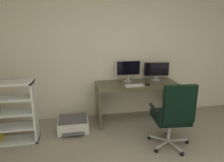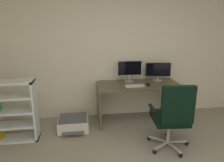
% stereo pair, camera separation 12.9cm
% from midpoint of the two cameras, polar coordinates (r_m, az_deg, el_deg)
% --- Properties ---
extents(wall_back, '(5.04, 0.10, 2.65)m').
position_cam_midpoint_polar(wall_back, '(3.98, 2.41, 8.96)').
color(wall_back, '#ECE2C7').
rests_on(wall_back, ground).
extents(desk, '(1.50, 0.67, 0.72)m').
position_cam_midpoint_polar(desk, '(3.86, 8.18, -3.43)').
color(desk, brown).
rests_on(desk, ground).
extents(monitor_main, '(0.48, 0.18, 0.40)m').
position_cam_midpoint_polar(monitor_main, '(3.87, 5.83, 3.31)').
color(monitor_main, '#B2B5B7').
rests_on(monitor_main, desk).
extents(monitor_secondary, '(0.48, 0.18, 0.35)m').
position_cam_midpoint_polar(monitor_secondary, '(4.06, 13.57, 2.89)').
color(monitor_secondary, '#B2B5B7').
rests_on(monitor_secondary, desk).
extents(keyboard, '(0.35, 0.15, 0.02)m').
position_cam_midpoint_polar(keyboard, '(3.64, 7.35, -1.29)').
color(keyboard, silver).
rests_on(keyboard, desk).
extents(computer_mouse, '(0.08, 0.11, 0.03)m').
position_cam_midpoint_polar(computer_mouse, '(3.72, 11.01, -1.00)').
color(computer_mouse, black).
rests_on(computer_mouse, desk).
extents(office_chair, '(0.62, 0.63, 1.02)m').
position_cam_midpoint_polar(office_chair, '(3.03, 17.58, -9.00)').
color(office_chair, '#B7BABC').
rests_on(office_chair, ground).
extents(bookshelf, '(0.86, 0.28, 0.96)m').
position_cam_midpoint_polar(bookshelf, '(3.56, -27.40, -7.92)').
color(bookshelf, silver).
rests_on(bookshelf, ground).
extents(printer, '(0.51, 0.52, 0.22)m').
position_cam_midpoint_polar(printer, '(3.70, -9.68, -11.52)').
color(printer, silver).
rests_on(printer, ground).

